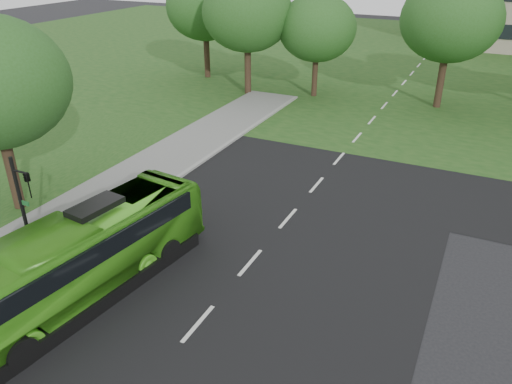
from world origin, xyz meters
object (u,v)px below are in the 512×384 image
tree_park_a (247,13)px  tree_park_f (205,7)px  tree_park_b (317,28)px  tree_park_c (451,19)px  traffic_light (25,209)px  bus (78,260)px

tree_park_a → tree_park_f: tree_park_a is taller
tree_park_b → tree_park_c: tree_park_c is taller
traffic_light → tree_park_b: bearing=92.1°
tree_park_b → traffic_light: 28.68m
tree_park_a → tree_park_b: bearing=17.6°
tree_park_a → tree_park_c: tree_park_c is taller
tree_park_a → tree_park_c: size_ratio=1.00×
tree_park_f → bus: bearing=-67.2°
tree_park_a → bus: tree_park_a is taller
tree_park_b → bus: (1.41, -28.77, -3.94)m
tree_park_a → tree_park_b: 5.72m
traffic_light → tree_park_f: bearing=113.1°
tree_park_a → traffic_light: 27.43m
bus → traffic_light: bearing=-177.9°
tree_park_a → tree_park_c: 15.42m
tree_park_c → bus: (-8.38, -29.95, -5.02)m
tree_park_b → tree_park_f: size_ratio=0.87×
tree_park_c → bus: size_ratio=0.88×
tree_park_c → traffic_light: (-10.80, -29.72, -3.67)m
tree_park_c → bus: 31.50m
tree_park_f → bus: (12.80, -30.51, -4.82)m
tree_park_f → tree_park_b: bearing=-8.7°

